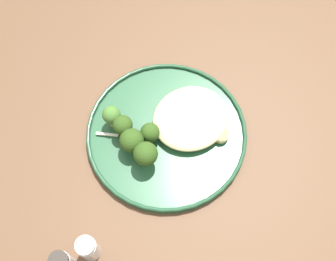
# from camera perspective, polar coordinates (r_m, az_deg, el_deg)

# --- Properties ---
(ground) EXTENTS (6.00, 6.00, 0.00)m
(ground) POSITION_cam_1_polar(r_m,az_deg,el_deg) (1.51, -0.21, -11.56)
(ground) COLOR #47423D
(wooden_dining_table) EXTENTS (1.40, 1.00, 0.74)m
(wooden_dining_table) POSITION_cam_1_polar(r_m,az_deg,el_deg) (0.88, -0.36, -2.42)
(wooden_dining_table) COLOR brown
(wooden_dining_table) RESTS_ON ground
(dinner_plate) EXTENTS (0.29, 0.29, 0.02)m
(dinner_plate) POSITION_cam_1_polar(r_m,az_deg,el_deg) (0.80, 0.00, -0.33)
(dinner_plate) COLOR #235133
(dinner_plate) RESTS_ON wooden_dining_table
(noodle_bed) EXTENTS (0.14, 0.13, 0.03)m
(noodle_bed) POSITION_cam_1_polar(r_m,az_deg,el_deg) (0.79, 2.96, 1.62)
(noodle_bed) COLOR beige
(noodle_bed) RESTS_ON dinner_plate
(seared_scallop_tiny_bay) EXTENTS (0.02, 0.02, 0.01)m
(seared_scallop_tiny_bay) POSITION_cam_1_polar(r_m,az_deg,el_deg) (0.78, 1.61, -0.15)
(seared_scallop_tiny_bay) COLOR #DBB77A
(seared_scallop_tiny_bay) RESTS_ON dinner_plate
(seared_scallop_front_small) EXTENTS (0.03, 0.03, 0.01)m
(seared_scallop_front_small) POSITION_cam_1_polar(r_m,az_deg,el_deg) (0.80, 5.85, 2.33)
(seared_scallop_front_small) COLOR beige
(seared_scallop_front_small) RESTS_ON dinner_plate
(seared_scallop_left_edge) EXTENTS (0.03, 0.03, 0.01)m
(seared_scallop_left_edge) POSITION_cam_1_polar(r_m,az_deg,el_deg) (0.82, 3.05, 4.74)
(seared_scallop_left_edge) COLOR #E5C689
(seared_scallop_left_edge) RESTS_ON dinner_plate
(seared_scallop_center_golden) EXTENTS (0.03, 0.03, 0.01)m
(seared_scallop_center_golden) POSITION_cam_1_polar(r_m,az_deg,el_deg) (0.80, 2.97, 2.05)
(seared_scallop_center_golden) COLOR #E5C689
(seared_scallop_center_golden) RESTS_ON dinner_plate
(seared_scallop_on_noodles) EXTENTS (0.03, 0.03, 0.01)m
(seared_scallop_on_noodles) POSITION_cam_1_polar(r_m,az_deg,el_deg) (0.79, 6.88, -0.58)
(seared_scallop_on_noodles) COLOR #E5C689
(seared_scallop_on_noodles) RESTS_ON dinner_plate
(broccoli_floret_center_pile) EXTENTS (0.04, 0.04, 0.06)m
(broccoli_floret_center_pile) POSITION_cam_1_polar(r_m,az_deg,el_deg) (0.76, -4.84, -1.18)
(broccoli_floret_center_pile) COLOR #89A356
(broccoli_floret_center_pile) RESTS_ON dinner_plate
(broccoli_floret_front_edge) EXTENTS (0.04, 0.04, 0.06)m
(broccoli_floret_front_edge) POSITION_cam_1_polar(r_m,az_deg,el_deg) (0.74, -2.93, -3.10)
(broccoli_floret_front_edge) COLOR #89A356
(broccoli_floret_front_edge) RESTS_ON dinner_plate
(broccoli_floret_rear_charred) EXTENTS (0.04, 0.04, 0.05)m
(broccoli_floret_rear_charred) POSITION_cam_1_polar(r_m,az_deg,el_deg) (0.77, -5.90, 0.67)
(broccoli_floret_rear_charred) COLOR #7A994C
(broccoli_floret_rear_charred) RESTS_ON dinner_plate
(broccoli_floret_small_sprig) EXTENTS (0.03, 0.03, 0.05)m
(broccoli_floret_small_sprig) POSITION_cam_1_polar(r_m,az_deg,el_deg) (0.77, -2.29, -0.39)
(broccoli_floret_small_sprig) COLOR #89A356
(broccoli_floret_small_sprig) RESTS_ON dinner_plate
(broccoli_floret_right_tilted) EXTENTS (0.03, 0.03, 0.05)m
(broccoli_floret_right_tilted) POSITION_cam_1_polar(r_m,az_deg,el_deg) (0.78, -7.33, 1.93)
(broccoli_floret_right_tilted) COLOR #89A356
(broccoli_floret_right_tilted) RESTS_ON dinner_plate
(onion_sliver_short_strip) EXTENTS (0.02, 0.04, 0.00)m
(onion_sliver_short_strip) POSITION_cam_1_polar(r_m,az_deg,el_deg) (0.79, -4.57, -1.29)
(onion_sliver_short_strip) COLOR silver
(onion_sliver_short_strip) RESTS_ON dinner_plate
(onion_sliver_long_sliver) EXTENTS (0.04, 0.03, 0.00)m
(onion_sliver_long_sliver) POSITION_cam_1_polar(r_m,az_deg,el_deg) (0.80, -7.88, -0.51)
(onion_sliver_long_sliver) COLOR silver
(onion_sliver_long_sliver) RESTS_ON dinner_plate
(onion_sliver_pale_crescent) EXTENTS (0.05, 0.04, 0.00)m
(onion_sliver_pale_crescent) POSITION_cam_1_polar(r_m,az_deg,el_deg) (0.79, -1.96, -1.03)
(onion_sliver_pale_crescent) COLOR silver
(onion_sliver_pale_crescent) RESTS_ON dinner_plate
(salt_shaker) EXTENTS (0.03, 0.03, 0.07)m
(salt_shaker) POSITION_cam_1_polar(r_m,az_deg,el_deg) (0.72, -10.31, -14.82)
(salt_shaker) COLOR white
(salt_shaker) RESTS_ON wooden_dining_table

